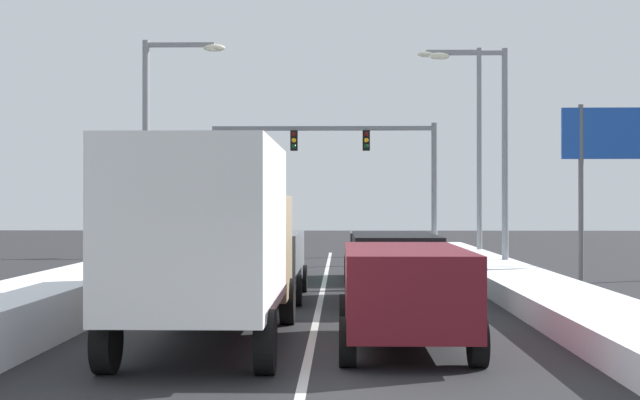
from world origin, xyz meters
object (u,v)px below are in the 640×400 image
sedan_white_right_lane_third (376,256)px  street_lamp_right_mid (471,135)px  suv_black_right_lane_second (394,261)px  roadside_sign_right (613,152)px  sedan_green_center_lane_third (268,256)px  suv_gray_center_lane_second (262,259)px  box_truck_center_lane_nearest (210,234)px  street_lamp_right_near (494,138)px  traffic_light_gantry (355,154)px  street_lamp_left_mid (158,135)px  suv_maroon_right_lane_nearest (405,288)px

sedan_white_right_lane_third → street_lamp_right_mid: (4.26, 9.11, 4.47)m
suv_black_right_lane_second → roadside_sign_right: bearing=43.0°
sedan_green_center_lane_third → suv_gray_center_lane_second: bearing=-87.1°
box_truck_center_lane_nearest → sedan_green_center_lane_third: box_truck_center_lane_nearest is taller
street_lamp_right_near → roadside_sign_right: street_lamp_right_near is taller
traffic_light_gantry → roadside_sign_right: traffic_light_gantry is taller
box_truck_center_lane_nearest → sedan_green_center_lane_third: 13.75m
sedan_white_right_lane_third → street_lamp_right_mid: 11.01m
sedan_white_right_lane_third → street_lamp_left_mid: bearing=176.7°
street_lamp_right_near → suv_black_right_lane_second: bearing=-113.5°
suv_maroon_right_lane_nearest → sedan_white_right_lane_third: bearing=89.8°
street_lamp_right_near → street_lamp_left_mid: bearing=-171.4°
suv_maroon_right_lane_nearest → traffic_light_gantry: 28.35m
street_lamp_left_mid → box_truck_center_lane_nearest: bearing=-75.3°
box_truck_center_lane_nearest → street_lamp_right_near: size_ratio=0.94×
street_lamp_right_near → street_lamp_right_mid: bearing=88.1°
suv_maroon_right_lane_nearest → street_lamp_right_near: bearing=75.5°
street_lamp_right_near → street_lamp_right_mid: size_ratio=0.86×
box_truck_center_lane_nearest → suv_black_right_lane_second: bearing=63.2°
street_lamp_left_mid → suv_black_right_lane_second: bearing=-45.1°
sedan_green_center_lane_third → traffic_light_gantry: bearing=78.3°
box_truck_center_lane_nearest → street_lamp_left_mid: street_lamp_left_mid is taller
suv_black_right_lane_second → suv_gray_center_lane_second: same height
sedan_white_right_lane_third → box_truck_center_lane_nearest: box_truck_center_lane_nearest is taller
sedan_green_center_lane_third → sedan_white_right_lane_third: bearing=-1.2°
sedan_white_right_lane_third → street_lamp_left_mid: (-6.98, 0.40, 3.85)m
sedan_green_center_lane_third → street_lamp_left_mid: 5.26m
box_truck_center_lane_nearest → roadside_sign_right: 17.40m
suv_gray_center_lane_second → suv_black_right_lane_second: bearing=-18.0°
suv_black_right_lane_second → sedan_white_right_lane_third: (-0.17, 6.77, -0.25)m
box_truck_center_lane_nearest → suv_gray_center_lane_second: 7.98m
street_lamp_right_mid → sedan_green_center_lane_third: bearing=-130.3°
street_lamp_right_near → traffic_light_gantry: bearing=109.9°
box_truck_center_lane_nearest → traffic_light_gantry: bearing=84.2°
sedan_green_center_lane_third → street_lamp_right_near: size_ratio=0.59×
sedan_white_right_lane_third → suv_gray_center_lane_second: suv_gray_center_lane_second is taller
traffic_light_gantry → street_lamp_right_mid: 7.07m
suv_gray_center_lane_second → street_lamp_right_mid: 17.07m
sedan_green_center_lane_third → street_lamp_right_near: 8.59m
street_lamp_left_mid → street_lamp_right_near: bearing=8.6°
box_truck_center_lane_nearest → street_lamp_right_mid: street_lamp_right_mid is taller
sedan_green_center_lane_third → traffic_light_gantry: size_ratio=0.42×
suv_maroon_right_lane_nearest → box_truck_center_lane_nearest: box_truck_center_lane_nearest is taller
traffic_light_gantry → sedan_white_right_lane_third: bearing=-88.3°
suv_black_right_lane_second → roadside_sign_right: 10.30m
street_lamp_left_mid → sedan_green_center_lane_third: bearing=-5.3°
suv_gray_center_lane_second → traffic_light_gantry: bearing=82.4°
suv_maroon_right_lane_nearest → street_lamp_left_mid: size_ratio=0.64×
suv_black_right_lane_second → street_lamp_left_mid: size_ratio=0.64×
suv_maroon_right_lane_nearest → suv_gray_center_lane_second: 8.59m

